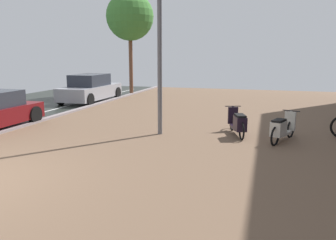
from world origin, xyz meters
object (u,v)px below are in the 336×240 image
(scooter_mid, at_px, (282,129))
(parked_car_far, at_px, (91,89))
(scooter_near, at_px, (238,123))
(lamp_post, at_px, (160,32))
(street_tree, at_px, (130,17))

(scooter_mid, height_order, parked_car_far, parked_car_far)
(scooter_near, bearing_deg, lamp_post, -168.64)
(scooter_mid, bearing_deg, parked_car_far, 146.99)
(scooter_mid, xyz_separation_m, street_tree, (-8.65, 9.75, 4.30))
(scooter_mid, height_order, lamp_post, lamp_post)
(scooter_mid, bearing_deg, scooter_near, 161.19)
(scooter_near, xyz_separation_m, parked_car_far, (-8.25, 5.75, 0.27))
(parked_car_far, distance_m, street_tree, 5.44)
(parked_car_far, height_order, lamp_post, lamp_post)
(scooter_near, distance_m, parked_car_far, 10.06)
(scooter_mid, distance_m, parked_car_far, 11.36)
(lamp_post, bearing_deg, street_tree, 117.11)
(lamp_post, relative_size, street_tree, 0.91)
(scooter_near, bearing_deg, scooter_mid, -18.81)
(scooter_near, relative_size, street_tree, 0.29)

